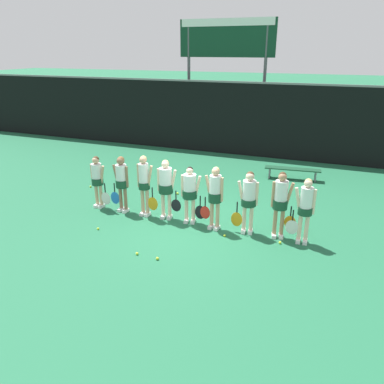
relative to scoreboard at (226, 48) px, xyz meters
name	(u,v)px	position (x,y,z in m)	size (l,w,h in m)	color
ground_plane	(191,223)	(1.67, -8.56, -4.60)	(140.00, 140.00, 0.00)	#216642
fence_windscreen	(254,120)	(1.67, -0.99, -2.96)	(60.00, 0.08, 3.26)	black
scoreboard	(226,48)	(0.00, 0.00, 0.00)	(4.43, 0.15, 5.82)	#515156
bench_courtside	(293,170)	(3.78, -3.66, -4.23)	(2.04, 0.57, 0.42)	#19472D
player_0	(97,178)	(-1.38, -8.49, -3.66)	(0.65, 0.35, 1.61)	tan
player_1	(122,179)	(-0.53, -8.51, -3.59)	(0.66, 0.37, 1.70)	#8C664C
player_2	(144,181)	(0.22, -8.52, -3.55)	(0.63, 0.33, 1.80)	tan
player_3	(166,184)	(0.88, -8.48, -3.57)	(0.69, 0.40, 1.73)	beige
player_4	(190,190)	(1.61, -8.49, -3.65)	(0.68, 0.40, 1.62)	beige
player_5	(215,193)	(2.36, -8.62, -3.58)	(0.64, 0.36, 1.74)	tan
player_6	(249,197)	(3.24, -8.52, -3.60)	(0.67, 0.38, 1.69)	beige
player_7	(281,200)	(4.04, -8.48, -3.56)	(0.65, 0.37, 1.76)	tan
player_8	(305,206)	(4.65, -8.56, -3.61)	(0.65, 0.35, 1.69)	beige
tennis_ball_0	(91,187)	(-2.69, -7.16, -4.57)	(0.07, 0.07, 0.07)	#CCE033
tennis_ball_1	(157,258)	(1.64, -10.64, -4.57)	(0.07, 0.07, 0.07)	#CCE033
tennis_ball_2	(178,193)	(0.42, -6.64, -4.57)	(0.07, 0.07, 0.07)	#CCE033
tennis_ball_3	(225,236)	(2.76, -8.98, -4.57)	(0.06, 0.06, 0.06)	#CCE033
tennis_ball_4	(98,229)	(-0.53, -9.84, -4.57)	(0.06, 0.06, 0.06)	#CCE033
tennis_ball_5	(137,254)	(1.10, -10.61, -4.57)	(0.07, 0.07, 0.07)	#CCE033
tennis_ball_6	(280,243)	(4.17, -8.84, -4.57)	(0.07, 0.07, 0.07)	#CCE033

